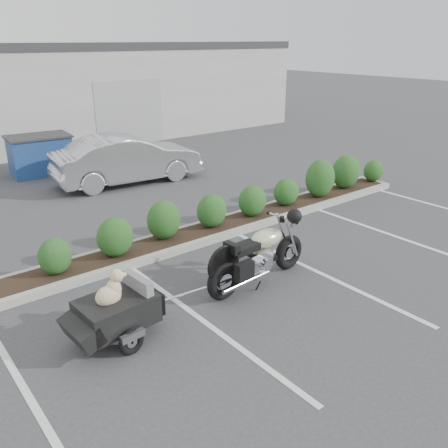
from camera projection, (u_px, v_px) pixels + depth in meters
ground at (250, 279)px, 8.76m from camera, size 90.00×90.00×0.00m
planter_kerb at (219, 228)px, 10.91m from camera, size 12.00×1.00×0.15m
motorcycle at (259, 256)px, 8.43m from camera, size 2.39×0.82×1.37m
pet_trailer at (116, 311)px, 6.85m from camera, size 1.91×1.07×1.13m
sedan at (127, 159)px, 14.37m from camera, size 4.58×2.00×1.46m
dumpster at (40, 155)px, 15.32m from camera, size 2.02×1.47×1.26m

